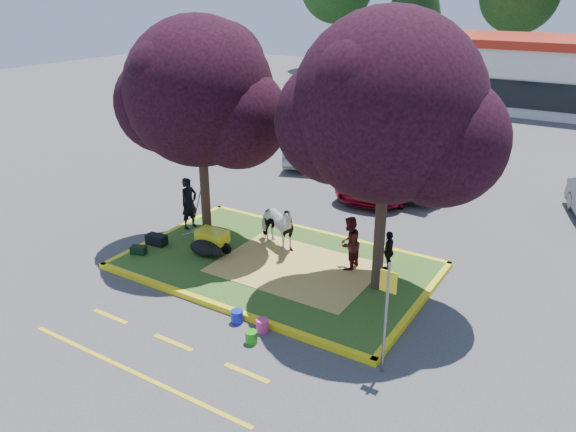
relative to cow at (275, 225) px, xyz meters
The scene contains 30 objects.
ground 1.33m from the cow, 54.92° to the right, with size 90.00×90.00×0.00m, color #424244.
median_island 1.29m from the cow, 54.92° to the right, with size 8.00×5.00×0.15m, color #315A1C.
curb_near 3.55m from the cow, 80.24° to the right, with size 8.30×0.16×0.15m, color yellow.
curb_far 2.00m from the cow, 71.35° to the left, with size 8.30×0.16×0.15m, color yellow.
curb_left 3.67m from the cow, 166.52° to the right, with size 0.16×5.30×0.15m, color yellow.
curb_right 4.81m from the cow, 10.17° to the right, with size 0.16×5.30×0.15m, color yellow.
straw_bedding 1.61m from the cow, 35.17° to the right, with size 4.20×3.00×0.01m, color #EBCB61.
tree_purple_left 4.16m from the cow, 168.23° to the right, with size 5.06×4.20×6.51m.
tree_purple_right 5.15m from the cow, 10.60° to the right, with size 5.30×4.40×6.82m.
fire_lane_stripe_a 5.30m from the cow, 105.66° to the right, with size 1.10×0.12×0.01m, color yellow.
fire_lane_stripe_b 5.14m from the cow, 83.34° to the right, with size 1.10×0.12×0.01m, color yellow.
fire_lane_stripe_c 5.73m from the cow, 62.81° to the right, with size 1.10×0.12×0.01m, color yellow.
fire_lane_long 6.32m from the cow, 84.61° to the right, with size 6.00×0.10×0.01m, color yellow.
retail_building 27.30m from the cow, 84.55° to the left, with size 20.40×8.40×4.40m.
cow is the anchor object (origin of this frame).
calf 2.13m from the cow, 133.47° to the right, with size 1.00×0.56×0.43m, color black.
handler 3.12m from the cow, behind, with size 0.60×0.40×1.65m, color black.
visitor_a 2.41m from the cow, ahead, with size 0.73×0.57×1.49m, color #441314.
visitor_b 3.40m from the cow, ahead, with size 0.68×0.28×1.16m, color black.
wheelbarrow 1.85m from the cow, 142.48° to the right, with size 1.62×0.56×0.61m.
gear_bag_dark 3.59m from the cow, 151.29° to the right, with size 0.60×0.33×0.31m, color black.
gear_bag_green 4.00m from the cow, 141.94° to the right, with size 0.42×0.26×0.23m, color black.
sign_post 6.07m from the cow, 35.89° to the right, with size 0.35×0.06×2.47m.
bucket_green 4.67m from the cow, 63.48° to the right, with size 0.27×0.27×0.29m, color #219717.
bucket_pink 4.21m from the cow, 61.06° to the right, with size 0.29×0.29×0.31m, color #F33692.
bucket_blue 3.93m from the cow, 70.27° to the right, with size 0.29×0.29×0.31m, color #1723B9.
car_black 10.75m from the cow, 135.17° to the left, with size 1.50×3.73×1.27m, color black.
car_silver 9.46m from the cow, 113.72° to the left, with size 1.55×4.45×1.46m, color #95989C.
car_red 6.87m from the cow, 84.95° to the left, with size 2.53×5.50×1.53m, color #A30D25.
car_white 8.28m from the cow, 75.18° to the left, with size 2.13×5.23×1.52m, color white.
Camera 1 is at (7.64, -11.68, 7.24)m, focal length 35.00 mm.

